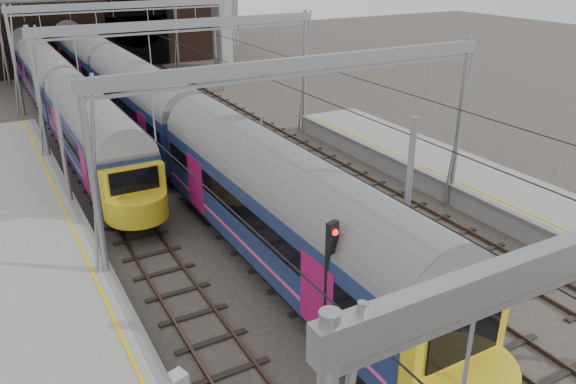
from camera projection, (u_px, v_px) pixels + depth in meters
ground at (438, 351)px, 17.41m from camera, size 160.00×160.00×0.00m
tracks at (237, 187)px, 29.44m from camera, size 14.40×80.00×0.22m
overhead_line at (186, 43)px, 32.05m from camera, size 16.80×80.00×8.00m
retaining_wall at (100, 26)px, 57.98m from camera, size 28.00×2.75×9.00m
overbridge at (94, 0)px, 51.43m from camera, size 28.00×3.00×9.25m
train_main at (111, 78)px, 42.05m from camera, size 3.09×71.45×5.22m
train_second at (50, 80)px, 42.44m from camera, size 2.76×47.84×4.76m
signal_near_left at (328, 280)px, 15.42m from camera, size 0.39×0.47×4.92m
equip_cover_a at (420, 290)px, 20.44m from camera, size 0.78×0.56×0.09m
equip_cover_b at (324, 300)px, 19.88m from camera, size 0.83×0.63×0.09m
equip_cover_c at (371, 238)px, 24.19m from camera, size 0.90×0.71×0.10m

